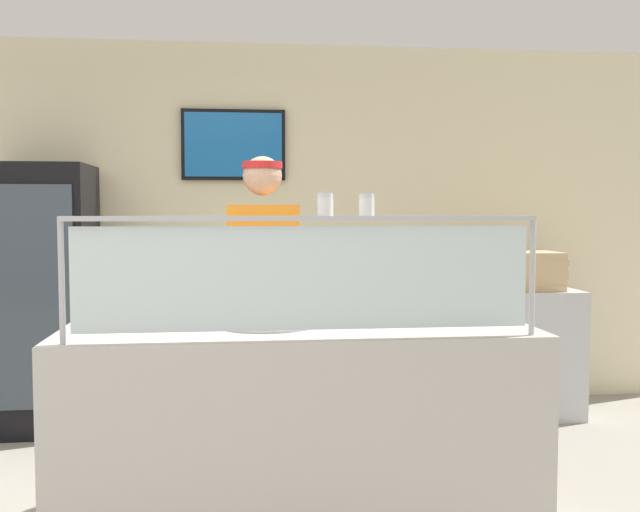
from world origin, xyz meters
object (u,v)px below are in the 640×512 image
object	(u,v)px
pizza_tray	(267,322)
pizza_server	(269,318)
pepper_flake_shaker	(367,206)
worker_figure	(264,297)
pizza_box_stack	(526,270)
parmesan_shaker	(325,206)
drink_fridge	(39,297)

from	to	relation	value
pizza_tray	pizza_server	distance (m)	0.03
pepper_flake_shaker	worker_figure	bearing A→B (deg)	110.69
pizza_tray	pizza_box_stack	size ratio (longest dim) A/B	0.99
pizza_server	pepper_flake_shaker	size ratio (longest dim) A/B	3.13
pepper_flake_shaker	pizza_box_stack	bearing A→B (deg)	53.44
pepper_flake_shaker	pizza_tray	bearing A→B (deg)	136.05
pizza_tray	pizza_server	xyz separation A→B (m)	(0.01, -0.02, 0.02)
parmesan_shaker	pepper_flake_shaker	bearing A→B (deg)	0.00
parmesan_shaker	pizza_box_stack	distance (m)	2.71
pizza_box_stack	worker_figure	bearing A→B (deg)	-150.94
pepper_flake_shaker	drink_fridge	xyz separation A→B (m)	(-1.85, 2.11, -0.60)
worker_figure	drink_fridge	size ratio (longest dim) A/B	0.99
pizza_box_stack	drink_fridge	bearing A→B (deg)	179.26
pizza_server	drink_fridge	xyz separation A→B (m)	(-1.46, 1.76, -0.10)
pepper_flake_shaker	parmesan_shaker	bearing A→B (deg)	180.00
parmesan_shaker	worker_figure	distance (m)	1.13
pizza_tray	pepper_flake_shaker	xyz separation A→B (m)	(0.39, -0.37, 0.52)
pepper_flake_shaker	drink_fridge	distance (m)	2.87
pizza_tray	parmesan_shaker	bearing A→B (deg)	-59.58
pepper_flake_shaker	pizza_box_stack	xyz separation A→B (m)	(1.53, 2.07, -0.44)
parmesan_shaker	worker_figure	xyz separation A→B (m)	(-0.21, 1.00, -0.48)
parmesan_shaker	pizza_box_stack	size ratio (longest dim) A/B	0.20
pizza_tray	worker_figure	bearing A→B (deg)	89.36
pepper_flake_shaker	drink_fridge	size ratio (longest dim) A/B	0.05
parmesan_shaker	worker_figure	world-z (taller)	worker_figure
pizza_box_stack	pepper_flake_shaker	bearing A→B (deg)	-126.56
drink_fridge	parmesan_shaker	bearing A→B (deg)	-51.53
parmesan_shaker	pepper_flake_shaker	xyz separation A→B (m)	(0.17, 0.00, -0.00)
pizza_tray	worker_figure	size ratio (longest dim) A/B	0.26
worker_figure	pizza_box_stack	distance (m)	2.19
pizza_tray	pepper_flake_shaker	distance (m)	0.75
worker_figure	pizza_box_stack	bearing A→B (deg)	29.06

